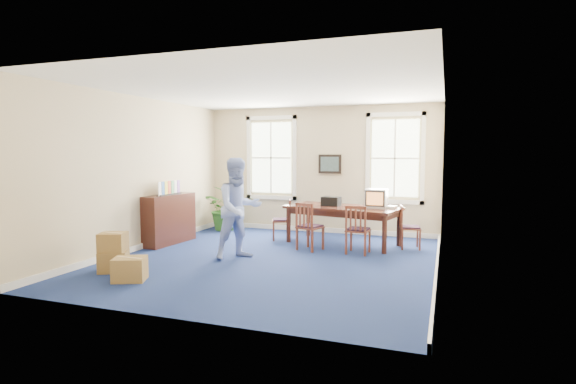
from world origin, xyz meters
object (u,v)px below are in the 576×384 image
(cardboard_boxes, at_px, (125,251))
(chair_near_left, at_px, (310,226))
(conference_table, at_px, (343,225))
(credenza, at_px, (169,219))
(potted_plant, at_px, (227,208))
(man, at_px, (239,208))
(crt_tv, at_px, (376,198))

(cardboard_boxes, bearing_deg, chair_near_left, 47.17)
(conference_table, height_order, chair_near_left, chair_near_left)
(credenza, height_order, potted_plant, potted_plant)
(chair_near_left, xyz_separation_m, cardboard_boxes, (-2.50, -2.70, -0.15))
(man, bearing_deg, chair_near_left, -4.45)
(crt_tv, relative_size, cardboard_boxes, 0.39)
(man, distance_m, cardboard_boxes, 2.18)
(crt_tv, height_order, man, man)
(potted_plant, bearing_deg, credenza, -102.05)
(crt_tv, xyz_separation_m, cardboard_boxes, (-3.73, -3.59, -0.69))
(chair_near_left, bearing_deg, conference_table, -101.64)
(chair_near_left, relative_size, credenza, 0.71)
(man, bearing_deg, potted_plant, 70.09)
(crt_tv, bearing_deg, conference_table, -174.78)
(crt_tv, relative_size, credenza, 0.35)
(credenza, bearing_deg, conference_table, 23.64)
(conference_table, bearing_deg, chair_near_left, -108.65)
(chair_near_left, xyz_separation_m, potted_plant, (-2.75, 1.56, 0.08))
(man, relative_size, cardboard_boxes, 1.56)
(conference_table, bearing_deg, crt_tv, 16.72)
(man, xyz_separation_m, potted_plant, (-1.67, 2.72, -0.38))
(chair_near_left, bearing_deg, crt_tv, -124.65)
(conference_table, distance_m, cardboard_boxes, 4.64)
(conference_table, distance_m, man, 2.61)
(conference_table, relative_size, potted_plant, 2.11)
(conference_table, relative_size, chair_near_left, 2.46)
(chair_near_left, distance_m, potted_plant, 3.17)
(conference_table, xyz_separation_m, credenza, (-3.68, -1.25, 0.13))
(conference_table, bearing_deg, cardboard_boxes, -118.02)
(chair_near_left, bearing_deg, potted_plant, -10.27)
(conference_table, relative_size, credenza, 1.75)
(crt_tv, distance_m, cardboard_boxes, 5.23)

